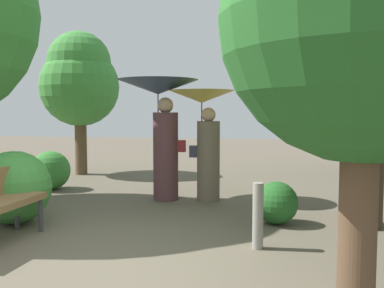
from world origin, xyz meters
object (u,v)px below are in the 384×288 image
person_right (205,125)px  path_marker_post (258,216)px  person_left (161,113)px  tree_mid_left (80,80)px  tree_near_right (371,55)px

person_right → path_marker_post: bearing=-159.3°
person_left → tree_mid_left: size_ratio=0.60×
person_right → tree_near_right: bearing=-43.9°
person_left → person_right: (0.75, 0.05, -0.21)m
person_left → person_right: 0.78m
tree_near_right → path_marker_post: (-2.47, -6.14, -2.51)m
person_right → tree_mid_left: (-3.42, 2.45, 1.00)m
person_right → path_marker_post: 2.75m
path_marker_post → person_right: bearing=111.9°
person_left → path_marker_post: (1.72, -2.36, -1.13)m
person_left → tree_mid_left: bearing=45.7°
person_left → path_marker_post: person_left is taller
tree_mid_left → path_marker_post: (4.38, -4.85, -1.92)m
person_right → tree_near_right: (3.44, 3.73, 1.59)m
person_right → tree_near_right: size_ratio=0.42×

